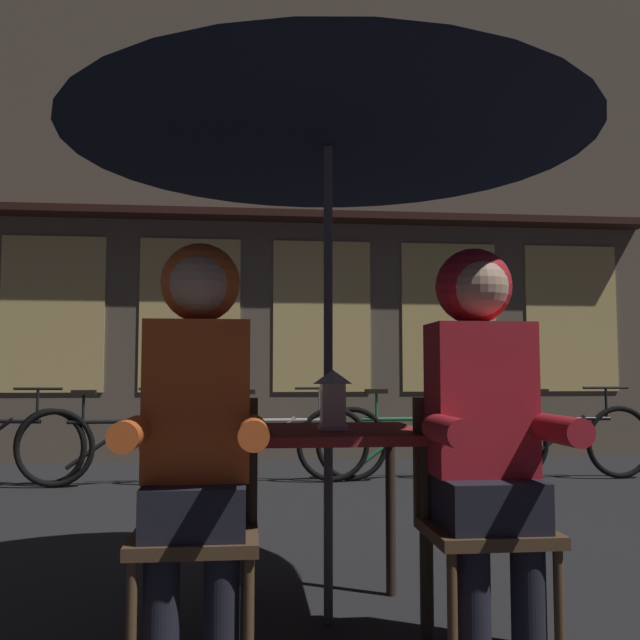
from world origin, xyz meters
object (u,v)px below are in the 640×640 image
bicycle_second (117,445)px  bicycle_fifth (567,441)px  chair_left (197,515)px  person_left_hooded (197,407)px  cafe_table (328,455)px  person_right_hooded (483,406)px  chair_right (479,509)px  bicycle_fourth (407,441)px  lantern (333,398)px  potted_plant (495,415)px  patio_umbrella (328,101)px  bicycle_third (275,443)px

bicycle_second → bicycle_fifth: 3.99m
chair_left → bicycle_second: size_ratio=0.52×
person_left_hooded → cafe_table: bearing=41.6°
person_right_hooded → chair_right: bearing=90.0°
chair_left → bicycle_fourth: (1.61, 3.91, -0.14)m
lantern → bicycle_second: lantern is taller
cafe_table → potted_plant: (2.14, 4.06, -0.09)m
patio_umbrella → cafe_table: bearing=0.0°
bicycle_second → patio_umbrella: bearing=-67.7°
chair_left → person_left_hooded: (-0.00, -0.06, 0.36)m
cafe_table → chair_left: bearing=-142.5°
person_left_hooded → person_right_hooded: same height
patio_umbrella → person_right_hooded: (0.48, -0.43, -1.21)m
person_left_hooded → bicycle_third: size_ratio=0.83×
chair_left → bicycle_third: size_ratio=0.52×
patio_umbrella → chair_right: 1.68m
patio_umbrella → bicycle_third: bearing=91.0°
bicycle_fourth → chair_left: bearing=-112.4°
lantern → person_right_hooded: person_right_hooded is taller
cafe_table → lantern: bearing=-71.1°
lantern → person_right_hooded: (0.47, -0.39, -0.01)m
cafe_table → chair_left: chair_left is taller
chair_left → person_right_hooded: (0.96, -0.06, 0.36)m
patio_umbrella → bicycle_fourth: patio_umbrella is taller
cafe_table → person_left_hooded: 0.67m
chair_left → chair_right: bearing=0.0°
bicycle_third → person_left_hooded: bearing=-96.1°
lantern → potted_plant: 4.63m
chair_right → bicycle_fourth: 3.97m
person_right_hooded → bicycle_third: person_right_hooded is taller
lantern → chair_left: size_ratio=0.27×
cafe_table → bicycle_fifth: (2.57, 3.40, -0.29)m
bicycle_third → bicycle_fourth: bearing=3.8°
chair_right → bicycle_fifth: (2.09, 3.77, -0.14)m
bicycle_second → potted_plant: potted_plant is taller
chair_right → potted_plant: bearing=69.4°
person_left_hooded → potted_plant: bearing=59.7°
bicycle_second → bicycle_third: (1.35, 0.01, 0.00)m
chair_right → bicycle_second: (-1.89, 3.82, -0.14)m
chair_left → bicycle_second: (-0.93, 3.82, -0.14)m
bicycle_fourth → bicycle_fifth: size_ratio=1.00×
bicycle_fifth → bicycle_third: bearing=178.8°
lantern → bicycle_fifth: (2.56, 3.44, -0.51)m
lantern → person_left_hooded: bearing=-141.9°
lantern → person_right_hooded: size_ratio=0.17×
bicycle_third → lantern: bearing=-88.8°
person_left_hooded → bicycle_fifth: bearing=51.4°
potted_plant → bicycle_second: bearing=-170.2°
chair_right → person_left_hooded: 1.03m
lantern → chair_right: bearing=-35.3°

